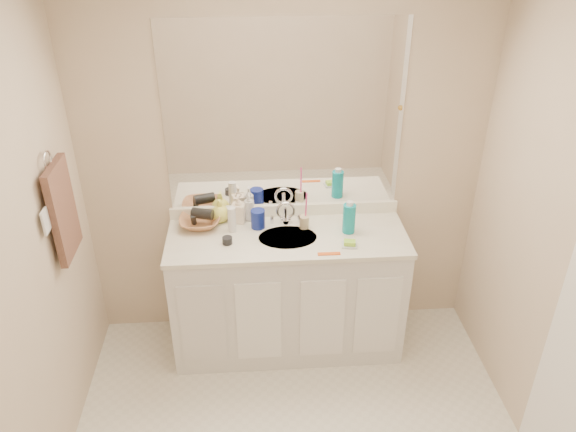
# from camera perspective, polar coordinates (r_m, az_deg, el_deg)

# --- Properties ---
(ceiling) EXTENTS (2.60, 2.60, 0.02)m
(ceiling) POSITION_cam_1_polar(r_m,az_deg,el_deg) (2.02, 2.13, 19.94)
(ceiling) COLOR white
(ceiling) RESTS_ON wall_back
(wall_back) EXTENTS (2.60, 0.02, 2.40)m
(wall_back) POSITION_cam_1_polar(r_m,az_deg,el_deg) (3.63, -0.37, 4.59)
(wall_back) COLOR beige
(wall_back) RESTS_ON floor
(wall_left) EXTENTS (0.02, 2.60, 2.40)m
(wall_left) POSITION_cam_1_polar(r_m,az_deg,el_deg) (2.74, -26.92, -8.37)
(wall_left) COLOR beige
(wall_left) RESTS_ON floor
(vanity_cabinet) EXTENTS (1.50, 0.55, 0.85)m
(vanity_cabinet) POSITION_cam_1_polar(r_m,az_deg,el_deg) (3.80, -0.06, -7.83)
(vanity_cabinet) COLOR silver
(vanity_cabinet) RESTS_ON floor
(countertop) EXTENTS (1.52, 0.57, 0.03)m
(countertop) POSITION_cam_1_polar(r_m,az_deg,el_deg) (3.55, -0.06, -2.19)
(countertop) COLOR silver
(countertop) RESTS_ON vanity_cabinet
(backsplash) EXTENTS (1.52, 0.03, 0.08)m
(backsplash) POSITION_cam_1_polar(r_m,az_deg,el_deg) (3.75, -0.34, 0.62)
(backsplash) COLOR white
(backsplash) RESTS_ON countertop
(sink_basin) EXTENTS (0.37, 0.37, 0.02)m
(sink_basin) POSITION_cam_1_polar(r_m,az_deg,el_deg) (3.53, -0.04, -2.32)
(sink_basin) COLOR beige
(sink_basin) RESTS_ON countertop
(faucet) EXTENTS (0.02, 0.02, 0.11)m
(faucet) POSITION_cam_1_polar(r_m,az_deg,el_deg) (3.65, -0.24, 0.06)
(faucet) COLOR silver
(faucet) RESTS_ON countertop
(mirror) EXTENTS (1.48, 0.01, 1.20)m
(mirror) POSITION_cam_1_polar(r_m,az_deg,el_deg) (3.49, -0.39, 9.91)
(mirror) COLOR white
(mirror) RESTS_ON wall_back
(blue_mug) EXTENTS (0.11, 0.11, 0.12)m
(blue_mug) POSITION_cam_1_polar(r_m,az_deg,el_deg) (3.61, -3.07, -0.29)
(blue_mug) COLOR navy
(blue_mug) RESTS_ON countertop
(tan_cup) EXTENTS (0.08, 0.08, 0.08)m
(tan_cup) POSITION_cam_1_polar(r_m,az_deg,el_deg) (3.61, 1.66, -0.62)
(tan_cup) COLOR beige
(tan_cup) RESTS_ON countertop
(toothbrush) EXTENTS (0.02, 0.04, 0.22)m
(toothbrush) POSITION_cam_1_polar(r_m,az_deg,el_deg) (3.56, 1.85, 0.90)
(toothbrush) COLOR #FF4399
(toothbrush) RESTS_ON tan_cup
(mouthwash_bottle) EXTENTS (0.11, 0.11, 0.19)m
(mouthwash_bottle) POSITION_cam_1_polar(r_m,az_deg,el_deg) (3.56, 6.22, -0.25)
(mouthwash_bottle) COLOR #0D91A0
(mouthwash_bottle) RESTS_ON countertop
(soap_dish) EXTENTS (0.10, 0.09, 0.01)m
(soap_dish) POSITION_cam_1_polar(r_m,az_deg,el_deg) (3.46, 6.27, -2.97)
(soap_dish) COLOR silver
(soap_dish) RESTS_ON countertop
(green_soap) EXTENTS (0.08, 0.06, 0.03)m
(green_soap) POSITION_cam_1_polar(r_m,az_deg,el_deg) (3.45, 6.29, -2.70)
(green_soap) COLOR #9DDD36
(green_soap) RESTS_ON soap_dish
(orange_comb) EXTENTS (0.14, 0.03, 0.01)m
(orange_comb) POSITION_cam_1_polar(r_m,az_deg,el_deg) (3.37, 4.19, -3.85)
(orange_comb) COLOR #DD5417
(orange_comb) RESTS_ON countertop
(dark_jar) EXTENTS (0.08, 0.08, 0.04)m
(dark_jar) POSITION_cam_1_polar(r_m,az_deg,el_deg) (3.47, -6.18, -2.48)
(dark_jar) COLOR black
(dark_jar) RESTS_ON countertop
(extra_white_bottle) EXTENTS (0.05, 0.05, 0.17)m
(extra_white_bottle) POSITION_cam_1_polar(r_m,az_deg,el_deg) (3.57, -5.73, -0.35)
(extra_white_bottle) COLOR white
(extra_white_bottle) RESTS_ON countertop
(soap_bottle_white) EXTENTS (0.08, 0.08, 0.19)m
(soap_bottle_white) POSITION_cam_1_polar(r_m,az_deg,el_deg) (3.68, -3.97, 0.96)
(soap_bottle_white) COLOR silver
(soap_bottle_white) RESTS_ON countertop
(soap_bottle_cream) EXTENTS (0.10, 0.10, 0.19)m
(soap_bottle_cream) POSITION_cam_1_polar(r_m,az_deg,el_deg) (3.67, -5.04, 0.76)
(soap_bottle_cream) COLOR #FFECCF
(soap_bottle_cream) RESTS_ON countertop
(soap_bottle_yellow) EXTENTS (0.13, 0.13, 0.16)m
(soap_bottle_yellow) POSITION_cam_1_polar(r_m,az_deg,el_deg) (3.69, -6.93, 0.56)
(soap_bottle_yellow) COLOR #ECED5C
(soap_bottle_yellow) RESTS_ON countertop
(wicker_basket) EXTENTS (0.27, 0.27, 0.07)m
(wicker_basket) POSITION_cam_1_polar(r_m,az_deg,el_deg) (3.68, -8.93, -0.55)
(wicker_basket) COLOR #A56942
(wicker_basket) RESTS_ON countertop
(hair_dryer) EXTENTS (0.15, 0.11, 0.07)m
(hair_dryer) POSITION_cam_1_polar(r_m,az_deg,el_deg) (3.65, -8.69, 0.24)
(hair_dryer) COLOR black
(hair_dryer) RESTS_ON wicker_basket
(towel_ring) EXTENTS (0.01, 0.11, 0.11)m
(towel_ring) POSITION_cam_1_polar(r_m,az_deg,el_deg) (3.19, -23.25, 5.22)
(towel_ring) COLOR silver
(towel_ring) RESTS_ON wall_left
(hand_towel) EXTENTS (0.04, 0.32, 0.55)m
(hand_towel) POSITION_cam_1_polar(r_m,az_deg,el_deg) (3.30, -21.90, 0.52)
(hand_towel) COLOR #452D25
(hand_towel) RESTS_ON towel_ring
(switch_plate) EXTENTS (0.01, 0.08, 0.13)m
(switch_plate) POSITION_cam_1_polar(r_m,az_deg,el_deg) (3.12, -23.40, -0.48)
(switch_plate) COLOR white
(switch_plate) RESTS_ON wall_left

